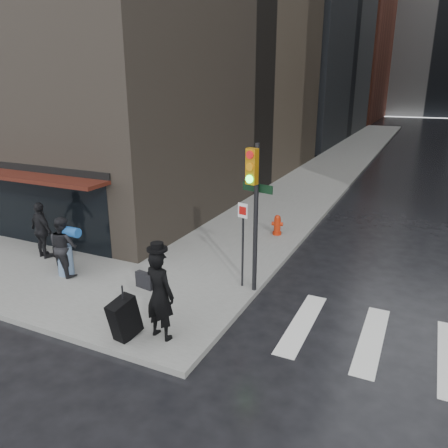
{
  "coord_description": "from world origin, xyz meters",
  "views": [
    {
      "loc": [
        5.74,
        -8.13,
        5.53
      ],
      "look_at": [
        0.21,
        3.55,
        1.3
      ],
      "focal_mm": 35.0,
      "sensor_mm": 36.0,
      "label": 1
    }
  ],
  "objects_px": {
    "man_jeans": "(64,246)",
    "fire_hydrant": "(277,226)",
    "man_overcoat": "(152,298)",
    "traffic_light": "(253,199)",
    "man_greycoat": "(42,230)"
  },
  "relations": [
    {
      "from": "traffic_light",
      "to": "fire_hydrant",
      "type": "xyz_separation_m",
      "value": [
        -0.84,
        4.64,
        -2.22
      ]
    },
    {
      "from": "man_jeans",
      "to": "traffic_light",
      "type": "bearing_deg",
      "value": -153.61
    },
    {
      "from": "man_greycoat",
      "to": "man_overcoat",
      "type": "bearing_deg",
      "value": 171.65
    },
    {
      "from": "man_jeans",
      "to": "fire_hydrant",
      "type": "bearing_deg",
      "value": -114.43
    },
    {
      "from": "man_overcoat",
      "to": "man_jeans",
      "type": "relative_size",
      "value": 1.29
    },
    {
      "from": "man_jeans",
      "to": "traffic_light",
      "type": "relative_size",
      "value": 0.44
    },
    {
      "from": "man_overcoat",
      "to": "traffic_light",
      "type": "relative_size",
      "value": 0.57
    },
    {
      "from": "man_jeans",
      "to": "man_greycoat",
      "type": "xyz_separation_m",
      "value": [
        -1.59,
        0.68,
        0.03
      ]
    },
    {
      "from": "man_overcoat",
      "to": "man_greycoat",
      "type": "xyz_separation_m",
      "value": [
        -5.78,
        2.36,
        -0.04
      ]
    },
    {
      "from": "man_overcoat",
      "to": "fire_hydrant",
      "type": "height_order",
      "value": "man_overcoat"
    },
    {
      "from": "man_overcoat",
      "to": "traffic_light",
      "type": "distance_m",
      "value": 3.58
    },
    {
      "from": "man_overcoat",
      "to": "man_greycoat",
      "type": "bearing_deg",
      "value": -13.18
    },
    {
      "from": "man_greycoat",
      "to": "fire_hydrant",
      "type": "xyz_separation_m",
      "value": [
        6.04,
        5.28,
        -0.58
      ]
    },
    {
      "from": "man_overcoat",
      "to": "man_jeans",
      "type": "xyz_separation_m",
      "value": [
        -4.19,
        1.68,
        -0.07
      ]
    },
    {
      "from": "fire_hydrant",
      "to": "traffic_light",
      "type": "bearing_deg",
      "value": -79.77
    }
  ]
}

